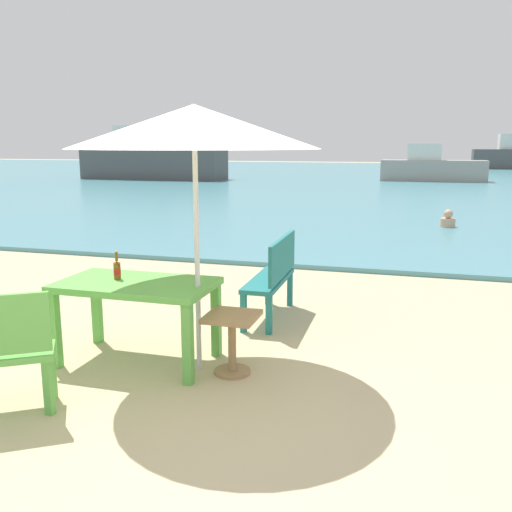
{
  "coord_description": "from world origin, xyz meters",
  "views": [
    {
      "loc": [
        1.4,
        -3.55,
        1.98
      ],
      "look_at": [
        -0.5,
        3.0,
        0.6
      ],
      "focal_mm": 38.89,
      "sensor_mm": 36.0,
      "label": 1
    }
  ],
  "objects_px": {
    "picnic_table_green": "(137,293)",
    "patio_umbrella": "(194,127)",
    "beer_bottle_amber": "(117,269)",
    "swimmer_person": "(448,220)",
    "bench_teal_center": "(275,273)",
    "boat_sailboat": "(431,168)",
    "boat_cargo_ship": "(152,160)",
    "side_table_wood": "(232,335)"
  },
  "relations": [
    {
      "from": "beer_bottle_amber",
      "to": "boat_sailboat",
      "type": "relative_size",
      "value": 0.05
    },
    {
      "from": "picnic_table_green",
      "to": "side_table_wood",
      "type": "xyz_separation_m",
      "value": [
        0.92,
        -0.03,
        -0.3
      ]
    },
    {
      "from": "picnic_table_green",
      "to": "boat_sailboat",
      "type": "distance_m",
      "value": 26.36
    },
    {
      "from": "picnic_table_green",
      "to": "side_table_wood",
      "type": "height_order",
      "value": "picnic_table_green"
    },
    {
      "from": "boat_cargo_ship",
      "to": "picnic_table_green",
      "type": "bearing_deg",
      "value": -63.71
    },
    {
      "from": "picnic_table_green",
      "to": "bench_teal_center",
      "type": "bearing_deg",
      "value": 60.88
    },
    {
      "from": "picnic_table_green",
      "to": "beer_bottle_amber",
      "type": "bearing_deg",
      "value": 170.08
    },
    {
      "from": "patio_umbrella",
      "to": "boat_cargo_ship",
      "type": "height_order",
      "value": "boat_cargo_ship"
    },
    {
      "from": "swimmer_person",
      "to": "boat_sailboat",
      "type": "xyz_separation_m",
      "value": [
        -0.07,
        16.99,
        0.53
      ]
    },
    {
      "from": "bench_teal_center",
      "to": "swimmer_person",
      "type": "bearing_deg",
      "value": 73.56
    },
    {
      "from": "side_table_wood",
      "to": "bench_teal_center",
      "type": "relative_size",
      "value": 0.45
    },
    {
      "from": "picnic_table_green",
      "to": "boat_cargo_ship",
      "type": "height_order",
      "value": "boat_cargo_ship"
    },
    {
      "from": "patio_umbrella",
      "to": "bench_teal_center",
      "type": "distance_m",
      "value": 2.27
    },
    {
      "from": "picnic_table_green",
      "to": "swimmer_person",
      "type": "bearing_deg",
      "value": 71.19
    },
    {
      "from": "picnic_table_green",
      "to": "patio_umbrella",
      "type": "height_order",
      "value": "patio_umbrella"
    },
    {
      "from": "picnic_table_green",
      "to": "patio_umbrella",
      "type": "distance_m",
      "value": 1.59
    },
    {
      "from": "swimmer_person",
      "to": "boat_sailboat",
      "type": "distance_m",
      "value": 17.0
    },
    {
      "from": "bench_teal_center",
      "to": "beer_bottle_amber",
      "type": "bearing_deg",
      "value": -125.11
    },
    {
      "from": "side_table_wood",
      "to": "boat_cargo_ship",
      "type": "bearing_deg",
      "value": 118.04
    },
    {
      "from": "patio_umbrella",
      "to": "side_table_wood",
      "type": "distance_m",
      "value": 1.79
    },
    {
      "from": "swimmer_person",
      "to": "boat_cargo_ship",
      "type": "relative_size",
      "value": 0.05
    },
    {
      "from": "patio_umbrella",
      "to": "side_table_wood",
      "type": "bearing_deg",
      "value": -2.64
    },
    {
      "from": "side_table_wood",
      "to": "swimmer_person",
      "type": "relative_size",
      "value": 1.32
    },
    {
      "from": "bench_teal_center",
      "to": "boat_sailboat",
      "type": "relative_size",
      "value": 0.23
    },
    {
      "from": "beer_bottle_amber",
      "to": "bench_teal_center",
      "type": "distance_m",
      "value": 1.93
    },
    {
      "from": "beer_bottle_amber",
      "to": "boat_sailboat",
      "type": "bearing_deg",
      "value": 82.87
    },
    {
      "from": "picnic_table_green",
      "to": "boat_cargo_ship",
      "type": "distance_m",
      "value": 26.33
    },
    {
      "from": "side_table_wood",
      "to": "boat_sailboat",
      "type": "bearing_deg",
      "value": 85.33
    },
    {
      "from": "picnic_table_green",
      "to": "swimmer_person",
      "type": "height_order",
      "value": "picnic_table_green"
    },
    {
      "from": "patio_umbrella",
      "to": "boat_sailboat",
      "type": "xyz_separation_m",
      "value": [
        2.46,
        26.19,
        -1.35
      ]
    },
    {
      "from": "side_table_wood",
      "to": "bench_teal_center",
      "type": "bearing_deg",
      "value": 91.16
    },
    {
      "from": "side_table_wood",
      "to": "boat_cargo_ship",
      "type": "xyz_separation_m",
      "value": [
        -12.58,
        23.63,
        0.76
      ]
    },
    {
      "from": "patio_umbrella",
      "to": "swimmer_person",
      "type": "distance_m",
      "value": 9.72
    },
    {
      "from": "picnic_table_green",
      "to": "side_table_wood",
      "type": "relative_size",
      "value": 2.59
    },
    {
      "from": "patio_umbrella",
      "to": "side_table_wood",
      "type": "height_order",
      "value": "patio_umbrella"
    },
    {
      "from": "boat_sailboat",
      "to": "picnic_table_green",
      "type": "bearing_deg",
      "value": -96.67
    },
    {
      "from": "beer_bottle_amber",
      "to": "side_table_wood",
      "type": "height_order",
      "value": "beer_bottle_amber"
    },
    {
      "from": "swimmer_person",
      "to": "boat_cargo_ship",
      "type": "xyz_separation_m",
      "value": [
        -14.79,
        14.42,
        0.87
      ]
    },
    {
      "from": "beer_bottle_amber",
      "to": "bench_teal_center",
      "type": "relative_size",
      "value": 0.22
    },
    {
      "from": "patio_umbrella",
      "to": "bench_teal_center",
      "type": "xyz_separation_m",
      "value": [
        0.28,
        1.61,
        -1.58
      ]
    },
    {
      "from": "beer_bottle_amber",
      "to": "swimmer_person",
      "type": "distance_m",
      "value": 9.76
    },
    {
      "from": "boat_cargo_ship",
      "to": "boat_sailboat",
      "type": "relative_size",
      "value": 1.5
    }
  ]
}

